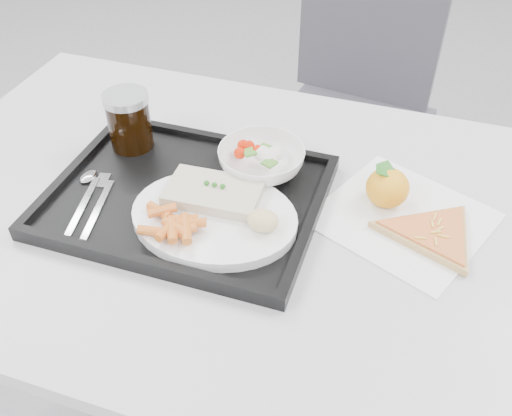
{
  "coord_description": "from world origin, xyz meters",
  "views": [
    {
      "loc": [
        0.27,
        -0.38,
        1.39
      ],
      "look_at": [
        0.04,
        0.28,
        0.77
      ],
      "focal_mm": 40.0,
      "sensor_mm": 36.0,
      "label": 1
    }
  ],
  "objects_px": {
    "table": "(235,234)",
    "tangerine": "(387,188)",
    "pizza_slice": "(433,234)",
    "tray": "(187,198)",
    "chair": "(356,92)",
    "dinner_plate": "(214,217)",
    "cola_glass": "(129,120)",
    "salad_bowl": "(261,160)"
  },
  "relations": [
    {
      "from": "salad_bowl",
      "to": "pizza_slice",
      "type": "bearing_deg",
      "value": -11.4
    },
    {
      "from": "salad_bowl",
      "to": "table",
      "type": "bearing_deg",
      "value": -102.95
    },
    {
      "from": "table",
      "to": "pizza_slice",
      "type": "xyz_separation_m",
      "value": [
        0.33,
        0.02,
        0.08
      ]
    },
    {
      "from": "tray",
      "to": "pizza_slice",
      "type": "relative_size",
      "value": 2.04
    },
    {
      "from": "salad_bowl",
      "to": "pizza_slice",
      "type": "distance_m",
      "value": 0.31
    },
    {
      "from": "tray",
      "to": "salad_bowl",
      "type": "bearing_deg",
      "value": 45.86
    },
    {
      "from": "table",
      "to": "tangerine",
      "type": "height_order",
      "value": "tangerine"
    },
    {
      "from": "tray",
      "to": "pizza_slice",
      "type": "xyz_separation_m",
      "value": [
        0.41,
        0.04,
        0.0
      ]
    },
    {
      "from": "table",
      "to": "chair",
      "type": "xyz_separation_m",
      "value": [
        0.08,
        0.81,
        -0.15
      ]
    },
    {
      "from": "cola_glass",
      "to": "tangerine",
      "type": "xyz_separation_m",
      "value": [
        0.48,
        -0.0,
        -0.04
      ]
    },
    {
      "from": "dinner_plate",
      "to": "pizza_slice",
      "type": "bearing_deg",
      "value": 14.62
    },
    {
      "from": "tray",
      "to": "chair",
      "type": "bearing_deg",
      "value": 79.3
    },
    {
      "from": "dinner_plate",
      "to": "tangerine",
      "type": "xyz_separation_m",
      "value": [
        0.25,
        0.15,
        0.01
      ]
    },
    {
      "from": "tray",
      "to": "tangerine",
      "type": "distance_m",
      "value": 0.34
    },
    {
      "from": "tangerine",
      "to": "chair",
      "type": "bearing_deg",
      "value": 102.79
    },
    {
      "from": "salad_bowl",
      "to": "pizza_slice",
      "type": "relative_size",
      "value": 0.69
    },
    {
      "from": "chair",
      "to": "tray",
      "type": "bearing_deg",
      "value": -100.7
    },
    {
      "from": "tangerine",
      "to": "dinner_plate",
      "type": "bearing_deg",
      "value": -149.44
    },
    {
      "from": "tangerine",
      "to": "tray",
      "type": "bearing_deg",
      "value": -162.35
    },
    {
      "from": "table",
      "to": "dinner_plate",
      "type": "height_order",
      "value": "dinner_plate"
    },
    {
      "from": "tray",
      "to": "pizza_slice",
      "type": "distance_m",
      "value": 0.41
    },
    {
      "from": "chair",
      "to": "salad_bowl",
      "type": "bearing_deg",
      "value": -94.45
    },
    {
      "from": "cola_glass",
      "to": "pizza_slice",
      "type": "bearing_deg",
      "value": -6.31
    },
    {
      "from": "pizza_slice",
      "to": "tray",
      "type": "bearing_deg",
      "value": -174.18
    },
    {
      "from": "salad_bowl",
      "to": "cola_glass",
      "type": "height_order",
      "value": "cola_glass"
    },
    {
      "from": "cola_glass",
      "to": "pizza_slice",
      "type": "relative_size",
      "value": 0.49
    },
    {
      "from": "salad_bowl",
      "to": "tray",
      "type": "bearing_deg",
      "value": -134.14
    },
    {
      "from": "dinner_plate",
      "to": "tangerine",
      "type": "relative_size",
      "value": 2.91
    },
    {
      "from": "table",
      "to": "cola_glass",
      "type": "relative_size",
      "value": 11.11
    },
    {
      "from": "dinner_plate",
      "to": "tangerine",
      "type": "bearing_deg",
      "value": 30.56
    },
    {
      "from": "dinner_plate",
      "to": "pizza_slice",
      "type": "height_order",
      "value": "dinner_plate"
    },
    {
      "from": "chair",
      "to": "salad_bowl",
      "type": "height_order",
      "value": "chair"
    },
    {
      "from": "tray",
      "to": "tangerine",
      "type": "bearing_deg",
      "value": 17.65
    },
    {
      "from": "table",
      "to": "tangerine",
      "type": "relative_size",
      "value": 12.93
    },
    {
      "from": "chair",
      "to": "pizza_slice",
      "type": "distance_m",
      "value": 0.85
    },
    {
      "from": "chair",
      "to": "tangerine",
      "type": "distance_m",
      "value": 0.78
    },
    {
      "from": "dinner_plate",
      "to": "pizza_slice",
      "type": "xyz_separation_m",
      "value": [
        0.34,
        0.09,
        -0.01
      ]
    },
    {
      "from": "tangerine",
      "to": "pizza_slice",
      "type": "xyz_separation_m",
      "value": [
        0.08,
        -0.06,
        -0.02
      ]
    },
    {
      "from": "chair",
      "to": "pizza_slice",
      "type": "bearing_deg",
      "value": -72.42
    },
    {
      "from": "table",
      "to": "salad_bowl",
      "type": "bearing_deg",
      "value": 77.05
    },
    {
      "from": "chair",
      "to": "tray",
      "type": "xyz_separation_m",
      "value": [
        -0.16,
        -0.83,
        0.22
      ]
    },
    {
      "from": "dinner_plate",
      "to": "cola_glass",
      "type": "height_order",
      "value": "cola_glass"
    }
  ]
}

